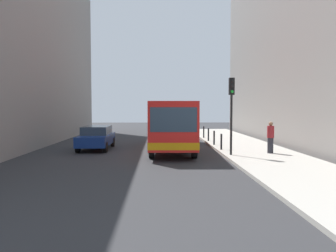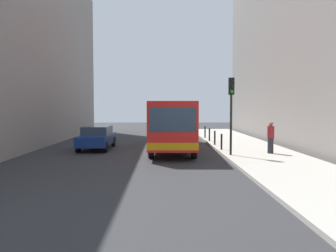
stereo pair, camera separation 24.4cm
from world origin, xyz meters
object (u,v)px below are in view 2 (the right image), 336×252
object	(u,v)px
traffic_light	(231,101)
pedestrian_near_signal	(271,138)
bollard_near	(222,142)
bollard_far	(209,135)
car_behind_bus	(162,128)
bollard_mid	(215,138)
car_beside_bus	(97,137)
bollard_farthest	(205,132)
bus	(172,122)

from	to	relation	value
traffic_light	pedestrian_near_signal	world-z (taller)	traffic_light
bollard_near	bollard_far	xyz separation A→B (m)	(0.00, 5.28, 0.00)
car_behind_bus	pedestrian_near_signal	xyz separation A→B (m)	(5.98, -13.05, 0.24)
bollard_far	pedestrian_near_signal	world-z (taller)	pedestrian_near_signal
bollard_mid	car_beside_bus	bearing A→B (deg)	-171.98
bollard_mid	bollard_farthest	size ratio (longest dim) A/B	1.00
car_behind_bus	pedestrian_near_signal	distance (m)	14.36
car_behind_bus	bollard_mid	world-z (taller)	car_behind_bus
bollard_near	bollard_farthest	bearing A→B (deg)	90.00
car_behind_bus	bollard_far	distance (m)	7.08
car_beside_bus	bus	bearing A→B (deg)	-178.22
bollard_farthest	pedestrian_near_signal	distance (m)	9.87
bus	traffic_light	bearing A→B (deg)	129.00
car_behind_bus	traffic_light	xyz separation A→B (m)	(3.65, -13.68, 2.22)
bollard_far	bollard_near	bearing A→B (deg)	-90.00
bollard_far	traffic_light	bearing A→B (deg)	-89.24
bollard_far	bollard_farthest	xyz separation A→B (m)	(0.00, 2.64, 0.00)
bollard_near	car_behind_bus	bearing A→B (deg)	107.30
bus	pedestrian_near_signal	xyz separation A→B (m)	(5.34, -3.29, -0.70)
bollard_near	bollard_far	bearing A→B (deg)	90.00
traffic_light	bollard_mid	world-z (taller)	traffic_light
car_beside_bus	traffic_light	xyz separation A→B (m)	(7.84, -3.82, 2.22)
bollard_near	pedestrian_near_signal	size ratio (longest dim) A/B	0.54
car_beside_bus	bollard_near	world-z (taller)	car_beside_bus
bollard_mid	pedestrian_near_signal	distance (m)	4.94
car_behind_bus	bollard_farthest	size ratio (longest dim) A/B	4.63
car_beside_bus	car_behind_bus	bearing A→B (deg)	-112.40
bollard_near	car_beside_bus	bearing A→B (deg)	168.70
bollard_near	bollard_mid	distance (m)	2.64
bus	pedestrian_near_signal	world-z (taller)	bus
bus	pedestrian_near_signal	distance (m)	6.31
bollard_near	bollard_farthest	xyz separation A→B (m)	(0.00, 7.91, 0.00)
bollard_mid	bollard_farthest	distance (m)	5.28
car_behind_bus	bollard_far	world-z (taller)	car_behind_bus
traffic_light	bollard_far	xyz separation A→B (m)	(-0.10, 7.55, -2.38)
car_beside_bus	bollard_farthest	size ratio (longest dim) A/B	4.65
car_beside_bus	car_behind_bus	world-z (taller)	same
traffic_light	pedestrian_near_signal	size ratio (longest dim) A/B	2.35
traffic_light	bollard_near	bearing A→B (deg)	92.52
car_behind_bus	bollard_farthest	xyz separation A→B (m)	(3.55, -3.49, -0.16)
car_beside_bus	pedestrian_near_signal	bearing A→B (deg)	163.18
bus	traffic_light	xyz separation A→B (m)	(3.01, -3.92, 1.28)
car_behind_bus	traffic_light	bearing A→B (deg)	104.98
bus	bollard_near	size ratio (longest dim) A/B	11.67
pedestrian_near_signal	bollard_mid	bearing A→B (deg)	-32.14
bollard_mid	bollard_farthest	bearing A→B (deg)	90.00
car_behind_bus	bollard_near	bearing A→B (deg)	107.34
pedestrian_near_signal	car_beside_bus	bearing A→B (deg)	10.87
bollard_mid	bollard_far	distance (m)	2.64
car_beside_bus	bollard_near	size ratio (longest dim) A/B	4.65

